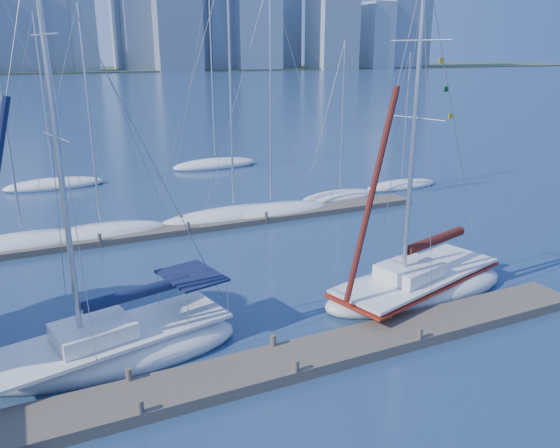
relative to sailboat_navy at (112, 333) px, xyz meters
name	(u,v)px	position (x,y,z in m)	size (l,w,h in m)	color
ground	(284,368)	(5.16, -2.98, -1.07)	(700.00, 700.00, 0.00)	navy
near_dock	(284,363)	(5.16, -2.98, -0.87)	(26.00, 2.00, 0.40)	#51483B
far_dock	(201,226)	(7.16, 13.02, -0.89)	(30.00, 1.80, 0.36)	#51483B
far_shore	(30,71)	(5.16, 317.02, -1.07)	(800.00, 100.00, 1.50)	#38472D
sailboat_navy	(112,333)	(0.00, 0.00, 0.00)	(9.25, 4.77, 14.13)	silver
sailboat_maroon	(418,274)	(12.91, -0.27, -0.04)	(9.66, 5.38, 14.07)	silver
bg_boat_0	(24,243)	(-2.65, 13.79, -0.77)	(8.48, 4.47, 15.65)	silver
bg_boat_1	(102,233)	(1.47, 13.82, -0.79)	(7.72, 2.90, 13.07)	silver
bg_boat_2	(234,215)	(9.64, 13.92, -0.78)	(9.85, 4.12, 15.90)	silver
bg_boat_3	(271,212)	(12.15, 13.64, -0.78)	(8.66, 4.34, 14.90)	silver
bg_boat_4	(340,196)	(18.34, 15.25, -0.83)	(6.26, 2.84, 11.35)	silver
bg_boat_5	(401,185)	(24.66, 16.34, -0.86)	(6.59, 3.01, 10.54)	silver
bg_boat_6	(55,184)	(-0.19, 27.97, -0.80)	(7.85, 4.02, 13.35)	silver
bg_boat_7	(215,164)	(13.87, 30.18, -0.75)	(8.38, 4.64, 16.66)	silver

